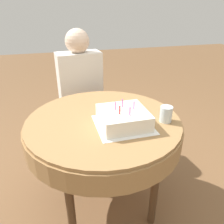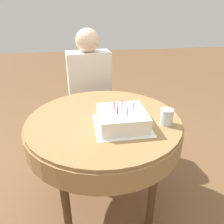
{
  "view_description": "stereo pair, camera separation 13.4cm",
  "coord_description": "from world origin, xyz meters",
  "px_view_note": "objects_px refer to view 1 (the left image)",
  "views": [
    {
      "loc": [
        -0.27,
        -1.19,
        1.37
      ],
      "look_at": [
        0.05,
        -0.03,
        0.77
      ],
      "focal_mm": 35.0,
      "sensor_mm": 36.0,
      "label": 1
    },
    {
      "loc": [
        -0.14,
        -1.22,
        1.37
      ],
      "look_at": [
        0.05,
        -0.03,
        0.77
      ],
      "focal_mm": 35.0,
      "sensor_mm": 36.0,
      "label": 2
    }
  ],
  "objects_px": {
    "chair": "(80,103)",
    "drinking_glass": "(166,114)",
    "birthday_cake": "(123,118)",
    "person": "(81,83)"
  },
  "relations": [
    {
      "from": "chair",
      "to": "person",
      "type": "height_order",
      "value": "person"
    },
    {
      "from": "birthday_cake",
      "to": "drinking_glass",
      "type": "relative_size",
      "value": 2.8
    },
    {
      "from": "person",
      "to": "drinking_glass",
      "type": "relative_size",
      "value": 12.07
    },
    {
      "from": "chair",
      "to": "drinking_glass",
      "type": "height_order",
      "value": "chair"
    },
    {
      "from": "birthday_cake",
      "to": "person",
      "type": "bearing_deg",
      "value": 99.18
    },
    {
      "from": "chair",
      "to": "person",
      "type": "xyz_separation_m",
      "value": [
        0.01,
        -0.08,
        0.24
      ]
    },
    {
      "from": "chair",
      "to": "drinking_glass",
      "type": "bearing_deg",
      "value": -72.91
    },
    {
      "from": "person",
      "to": "birthday_cake",
      "type": "relative_size",
      "value": 4.3
    },
    {
      "from": "person",
      "to": "drinking_glass",
      "type": "bearing_deg",
      "value": -71.47
    },
    {
      "from": "chair",
      "to": "drinking_glass",
      "type": "relative_size",
      "value": 8.72
    }
  ]
}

